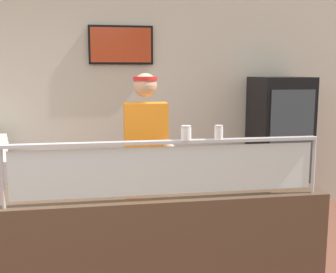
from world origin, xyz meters
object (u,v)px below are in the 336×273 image
at_px(pizza_tray, 153,182).
at_px(drink_fridge, 279,147).
at_px(pizza_server, 147,180).
at_px(parmesan_shaker, 186,134).
at_px(pepper_flake_shaker, 219,133).
at_px(worker_figure, 146,158).

bearing_deg(pizza_tray, drink_fridge, 44.97).
relative_size(pizza_tray, drink_fridge, 0.29).
bearing_deg(pizza_server, pizza_tray, 35.06).
bearing_deg(parmesan_shaker, pizza_tray, 112.52).
relative_size(pizza_server, parmesan_shaker, 3.03).
bearing_deg(pizza_server, drink_fridge, 57.49).
relative_size(pepper_flake_shaker, worker_figure, 0.05).
xyz_separation_m(parmesan_shaker, worker_figure, (-0.13, 1.08, -0.38)).
bearing_deg(pepper_flake_shaker, pizza_server, 139.14).
distance_m(parmesan_shaker, worker_figure, 1.15).
height_order(worker_figure, drink_fridge, worker_figure).
height_order(pizza_tray, drink_fridge, drink_fridge).
bearing_deg(worker_figure, pizza_tray, -92.40).
bearing_deg(drink_fridge, pepper_flake_shaker, -123.03).
relative_size(parmesan_shaker, drink_fridge, 0.05).
relative_size(pizza_tray, pepper_flake_shaker, 5.56).
distance_m(pizza_server, pepper_flake_shaker, 0.69).
bearing_deg(pepper_flake_shaker, parmesan_shaker, 180.00).
relative_size(parmesan_shaker, pepper_flake_shaker, 1.03).
distance_m(pizza_tray, parmesan_shaker, 0.59).
xyz_separation_m(pizza_tray, worker_figure, (0.03, 0.69, 0.04)).
xyz_separation_m(worker_figure, drink_fridge, (1.77, 1.10, -0.15)).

